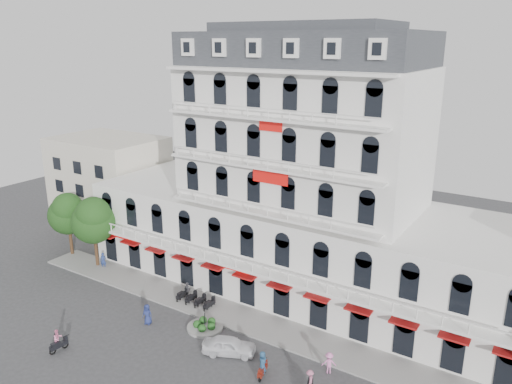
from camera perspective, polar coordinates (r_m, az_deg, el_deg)
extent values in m
plane|color=#38383A|center=(40.23, -7.88, -20.29)|extent=(120.00, 120.00, 0.00)
cube|color=gray|center=(46.11, -0.42, -14.66)|extent=(53.00, 4.00, 0.16)
cube|color=silver|center=(51.04, 5.12, -5.88)|extent=(45.00, 14.00, 9.00)
cube|color=silver|center=(47.87, 5.46, 6.35)|extent=(22.00, 12.00, 13.00)
cube|color=#2D3035|center=(47.07, 5.74, 15.97)|extent=(21.56, 11.76, 3.00)
cube|color=#2D3035|center=(47.08, 5.81, 18.28)|extent=(15.84, 8.64, 0.80)
cube|color=#A21413|center=(45.53, 0.62, -10.15)|extent=(40.50, 1.00, 0.15)
cube|color=red|center=(43.20, 1.63, 1.86)|extent=(3.50, 0.10, 1.40)
cube|color=beige|center=(70.04, -16.31, 1.16)|extent=(14.00, 10.00, 12.00)
cylinder|color=gray|center=(45.53, -5.83, -15.14)|extent=(3.20, 3.20, 0.24)
cylinder|color=black|center=(45.12, -5.87, -14.30)|extent=(0.08, 0.08, 1.40)
sphere|color=#194A18|center=(44.98, -5.12, -15.06)|extent=(0.70, 0.70, 0.70)
sphere|color=#194A18|center=(45.68, -5.09, -14.51)|extent=(0.70, 0.70, 0.70)
sphere|color=#194A18|center=(45.94, -6.08, -14.35)|extent=(0.70, 0.70, 0.70)
sphere|color=#194A18|center=(45.41, -6.76, -14.78)|extent=(0.70, 0.70, 0.70)
sphere|color=#194A18|center=(44.81, -6.19, -15.23)|extent=(0.70, 0.70, 0.70)
cylinder|color=#382314|center=(62.49, -20.39, -5.26)|extent=(0.36, 0.36, 3.52)
sphere|color=#123814|center=(61.41, -20.70, -2.49)|extent=(4.48, 4.48, 4.48)
sphere|color=#123814|center=(60.54, -20.74, -1.72)|extent=(3.52, 3.52, 3.52)
sphere|color=#123814|center=(61.69, -20.76, -1.78)|extent=(3.20, 3.20, 3.20)
cylinder|color=#382314|center=(58.46, -17.78, -6.41)|extent=(0.36, 0.36, 3.74)
sphere|color=#123814|center=(57.24, -18.09, -3.28)|extent=(4.76, 4.76, 4.76)
sphere|color=#123814|center=(56.34, -18.10, -2.41)|extent=(3.74, 3.74, 3.74)
sphere|color=#123814|center=(57.49, -18.18, -2.48)|extent=(3.40, 3.40, 3.40)
imported|color=white|center=(41.98, -3.10, -17.13)|extent=(4.64, 3.39, 1.47)
cube|color=black|center=(45.24, -21.63, -15.97)|extent=(0.50, 1.53, 0.35)
torus|color=black|center=(45.60, -20.97, -16.01)|extent=(0.18, 0.61, 0.60)
torus|color=black|center=(45.18, -22.21, -16.50)|extent=(0.18, 0.61, 0.60)
imported|color=pink|center=(44.90, -21.72, -15.26)|extent=(0.64, 0.79, 1.51)
cube|color=maroon|center=(39.65, 0.75, -19.74)|extent=(0.69, 1.54, 0.35)
torus|color=black|center=(40.23, 1.01, -19.61)|extent=(0.26, 0.61, 0.60)
torus|color=black|center=(39.40, 0.48, -20.51)|extent=(0.26, 0.61, 0.60)
imported|color=navy|center=(39.20, 0.75, -18.85)|extent=(0.73, 0.94, 1.72)
imported|color=#BE6486|center=(37.96, 6.17, -20.54)|extent=(0.85, 1.10, 1.50)
imported|color=navy|center=(46.59, -12.32, -13.49)|extent=(1.05, 0.82, 1.89)
imported|color=#4E4C53|center=(50.27, -7.84, -11.02)|extent=(1.00, 0.64, 1.59)
imported|color=pink|center=(40.26, 8.35, -18.76)|extent=(1.29, 1.09, 1.73)
imported|color=navy|center=(58.11, -17.06, -7.51)|extent=(0.80, 0.72, 1.84)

